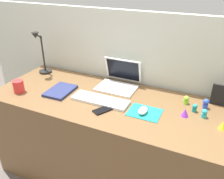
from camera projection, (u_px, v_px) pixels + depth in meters
The scene contains 18 objects.
ground_plane at pixel (115, 177), 2.01m from camera, with size 6.00×6.00×0.00m, color #59514C.
back_wall at pixel (134, 90), 2.02m from camera, with size 3.06×0.05×1.31m, color beige.
desk at pixel (116, 143), 1.84m from camera, with size 1.86×0.68×0.74m, color brown.
laptop at pixel (119, 80), 1.87m from camera, with size 0.30×0.27×0.21m.
keyboard at pixel (100, 100), 1.67m from camera, with size 0.41×0.13×0.02m, color white.
mousepad at pixel (145, 112), 1.55m from camera, with size 0.21×0.17×0.00m, color teal.
mouse at pixel (143, 111), 1.53m from camera, with size 0.06×0.10×0.03m, color white.
cell_phone at pixel (103, 110), 1.57m from camera, with size 0.06×0.13×0.01m, color black.
desk_lamp at pixel (41, 54), 2.04m from camera, with size 0.11×0.15×0.38m.
notebook_pad at pixel (60, 91), 1.80m from camera, with size 0.17×0.24×0.02m, color navy.
picture_frame at pixel (221, 95), 1.60m from camera, with size 0.12×0.02×0.15m, color black.
coffee_mug at pixel (19, 86), 1.78m from camera, with size 0.08×0.08×0.09m, color red.
toy_figurine_cyan at pixel (204, 113), 1.49m from camera, with size 0.03×0.03×0.06m.
toy_figurine_teal at pixel (195, 108), 1.55m from camera, with size 0.03×0.03×0.06m.
toy_figurine_lime at pixel (186, 100), 1.64m from camera, with size 0.03×0.03×0.06m.
toy_figurine_blue at pixel (206, 103), 1.58m from camera, with size 0.04×0.04×0.07m.
toy_figurine_purple at pixel (185, 113), 1.50m from camera, with size 0.05×0.05×0.05m, color purple.
toy_figurine_yellow at pixel (223, 125), 1.38m from camera, with size 0.05×0.05×0.05m, color yellow.
Camera 1 is at (0.58, -1.33, 1.58)m, focal length 38.06 mm.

